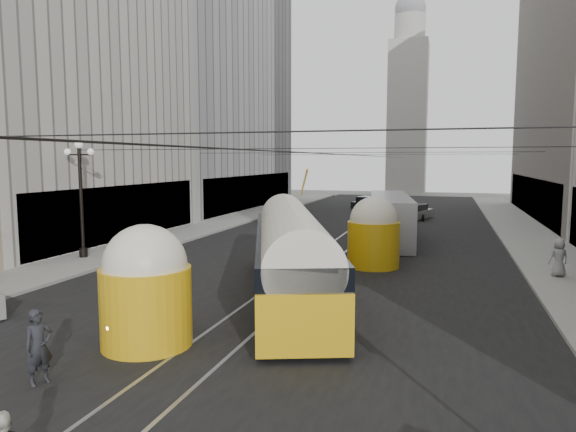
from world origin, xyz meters
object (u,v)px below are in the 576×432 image
Objects in this scene: city_bus at (390,216)px; streetcar at (290,252)px; pedestrian_crossing_a at (39,347)px; pedestrian_sidewalk_right at (559,258)px.

streetcar is at bearing -98.20° from city_bus.
streetcar is 10.32m from pedestrian_crossing_a.
city_bus is 6.56× the size of pedestrian_crossing_a.
city_bus reaches higher than pedestrian_sidewalk_right.
city_bus is at bearing 81.80° from streetcar.
streetcar is 9.07× the size of pedestrian_sidewalk_right.
pedestrian_sidewalk_right is at bearing -47.47° from city_bus.
pedestrian_sidewalk_right is (8.65, -9.43, -0.65)m from city_bus.
pedestrian_sidewalk_right is (14.38, 16.00, 0.09)m from pedestrian_crossing_a.
streetcar reaches higher than pedestrian_crossing_a.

